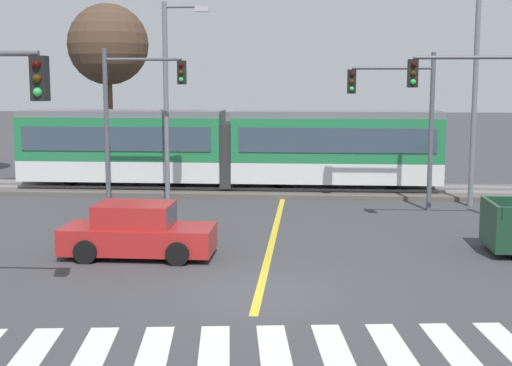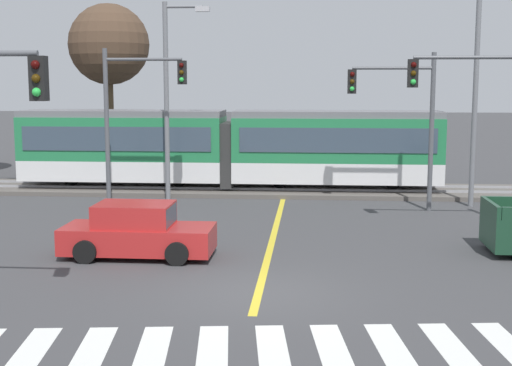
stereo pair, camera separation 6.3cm
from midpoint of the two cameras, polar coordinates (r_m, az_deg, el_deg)
The scene contains 21 objects.
ground_plane at distance 16.76m, azimuth 0.15°, elevation -8.79°, with size 200.00×200.00×0.00m, color #3D3D3F.
track_bed at distance 31.70m, azimuth 2.23°, elevation -0.57°, with size 120.00×4.00×0.18m, color #56514C.
rail_near at distance 30.97m, azimuth 2.18°, elevation -0.51°, with size 120.00×0.08×0.10m, color #939399.
rail_far at distance 32.39m, azimuth 2.29°, elevation -0.13°, with size 120.00×0.08×0.10m, color #939399.
light_rail_tram at distance 31.65m, azimuth -2.29°, elevation 2.99°, with size 18.50×2.64×3.43m.
crosswalk_stripe_1 at distance 13.79m, azimuth -17.72°, elevation -12.97°, with size 0.56×2.80×0.01m, color silver.
crosswalk_stripe_2 at distance 13.54m, azimuth -13.11°, elevation -13.19°, with size 0.56×2.80×0.01m, color silver.
crosswalk_stripe_3 at distance 13.38m, azimuth -8.35°, elevation -13.33°, with size 0.56×2.80×0.01m, color silver.
crosswalk_stripe_4 at distance 13.30m, azimuth -3.51°, elevation -13.37°, with size 0.56×2.80×0.01m, color silver.
crosswalk_stripe_5 at distance 13.32m, azimuth 1.36°, elevation -13.33°, with size 0.56×2.80×0.01m, color silver.
crosswalk_stripe_6 at distance 13.43m, azimuth 6.17°, elevation -13.19°, with size 0.56×2.80×0.01m, color silver.
crosswalk_stripe_7 at distance 13.63m, azimuth 10.88°, elevation -12.97°, with size 0.56×2.80×0.01m, color silver.
crosswalk_stripe_8 at distance 13.91m, azimuth 15.41°, elevation -12.68°, with size 0.56×2.80×0.01m, color silver.
lane_centre_line at distance 22.39m, azimuth 1.28°, elevation -4.45°, with size 0.20×14.99×0.01m, color gold.
sedan_crossing at distance 20.22m, azimuth -9.50°, elevation -3.91°, with size 4.21×1.94×1.52m.
traffic_light_far_right at distance 27.39m, azimuth 11.60°, elevation 5.80°, with size 3.25×0.38×5.95m.
traffic_light_mid_right at distance 24.12m, azimuth 18.35°, elevation 5.75°, with size 4.25×0.38×6.11m.
traffic_light_far_left at distance 28.09m, azimuth -9.92°, elevation 6.27°, with size 3.25×0.38×6.14m.
street_lamp_centre at distance 29.33m, azimuth -6.96°, elevation 7.43°, with size 1.90×0.28×8.03m.
street_lamp_east at distance 28.95m, azimuth 17.39°, elevation 8.07°, with size 1.86×0.28×8.99m.
bare_tree_west at distance 38.24m, azimuth -11.80°, elevation 10.77°, with size 4.16×4.16×8.87m.
Camera 1 is at (1.17, -15.99, 4.87)m, focal length 50.00 mm.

